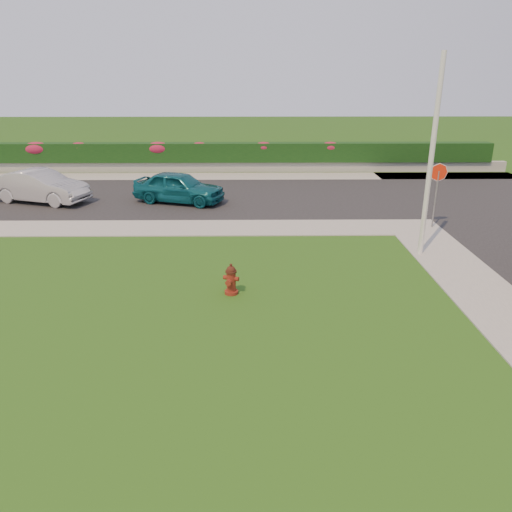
{
  "coord_description": "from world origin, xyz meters",
  "views": [
    {
      "loc": [
        0.73,
        -9.28,
        5.62
      ],
      "look_at": [
        0.87,
        3.49,
        0.9
      ],
      "focal_mm": 35.0,
      "sensor_mm": 36.0,
      "label": 1
    }
  ],
  "objects_px": {
    "sedan_teal": "(179,187)",
    "stop_sign": "(438,181)",
    "sedan_silver": "(41,186)",
    "utility_pole": "(431,159)",
    "fire_hydrant": "(231,280)"
  },
  "relations": [
    {
      "from": "sedan_silver",
      "to": "utility_pole",
      "type": "xyz_separation_m",
      "value": [
        15.05,
        -7.02,
        2.34
      ]
    },
    {
      "from": "utility_pole",
      "to": "stop_sign",
      "type": "xyz_separation_m",
      "value": [
        1.41,
        2.94,
        -1.27
      ]
    },
    {
      "from": "sedan_teal",
      "to": "sedan_silver",
      "type": "relative_size",
      "value": 0.93
    },
    {
      "from": "fire_hydrant",
      "to": "sedan_silver",
      "type": "bearing_deg",
      "value": 152.36
    },
    {
      "from": "sedan_teal",
      "to": "sedan_silver",
      "type": "height_order",
      "value": "sedan_silver"
    },
    {
      "from": "sedan_teal",
      "to": "stop_sign",
      "type": "bearing_deg",
      "value": -93.01
    },
    {
      "from": "sedan_silver",
      "to": "stop_sign",
      "type": "distance_m",
      "value": 16.99
    },
    {
      "from": "stop_sign",
      "to": "sedan_teal",
      "type": "bearing_deg",
      "value": 178.56
    },
    {
      "from": "utility_pole",
      "to": "stop_sign",
      "type": "height_order",
      "value": "utility_pole"
    },
    {
      "from": "stop_sign",
      "to": "sedan_silver",
      "type": "bearing_deg",
      "value": -174.06
    },
    {
      "from": "sedan_teal",
      "to": "stop_sign",
      "type": "relative_size",
      "value": 1.65
    },
    {
      "from": "fire_hydrant",
      "to": "sedan_teal",
      "type": "height_order",
      "value": "sedan_teal"
    },
    {
      "from": "fire_hydrant",
      "to": "stop_sign",
      "type": "distance_m",
      "value": 9.68
    },
    {
      "from": "sedan_silver",
      "to": "utility_pole",
      "type": "distance_m",
      "value": 16.77
    },
    {
      "from": "sedan_teal",
      "to": "stop_sign",
      "type": "xyz_separation_m",
      "value": [
        10.19,
        -3.98,
        1.1
      ]
    }
  ]
}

